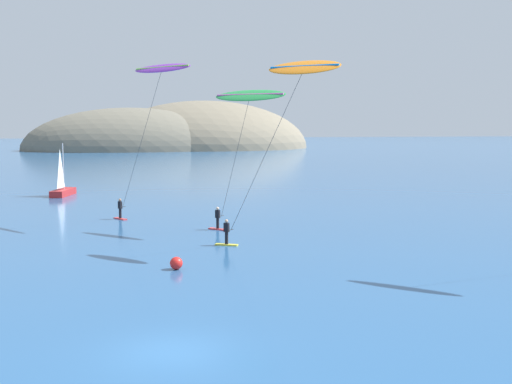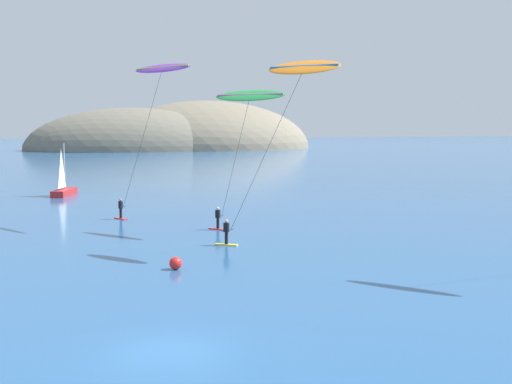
{
  "view_description": "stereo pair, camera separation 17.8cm",
  "coord_description": "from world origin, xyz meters",
  "views": [
    {
      "loc": [
        -1.0,
        -21.85,
        8.05
      ],
      "look_at": [
        6.9,
        21.27,
        3.22
      ],
      "focal_mm": 45.0,
      "sensor_mm": 36.0,
      "label": 1
    },
    {
      "loc": [
        -0.82,
        -21.88,
        8.05
      ],
      "look_at": [
        6.9,
        21.27,
        3.22
      ],
      "focal_mm": 45.0,
      "sensor_mm": 36.0,
      "label": 2
    }
  ],
  "objects": [
    {
      "name": "kitesurfer_orange",
      "position": [
        8.43,
        15.8,
        10.43
      ],
      "size": [
        7.27,
        6.14,
        11.77
      ],
      "color": "yellow",
      "rests_on": "ground"
    },
    {
      "name": "marker_buoy",
      "position": [
        0.9,
        12.72,
        0.35
      ],
      "size": [
        0.7,
        0.7,
        0.7
      ],
      "primitive_type": "sphere",
      "color": "red",
      "rests_on": "ground"
    },
    {
      "name": "kitesurfer_purple",
      "position": [
        0.55,
        28.11,
        11.08
      ],
      "size": [
        6.38,
        7.47,
        12.47
      ],
      "color": "red",
      "rests_on": "ground"
    },
    {
      "name": "kitesurfer_green",
      "position": [
        6.68,
        23.53,
        9.22
      ],
      "size": [
        5.41,
        4.92,
        10.38
      ],
      "color": "red",
      "rests_on": "ground"
    },
    {
      "name": "headland_island",
      "position": [
        12.03,
        172.14,
        0.0
      ],
      "size": [
        84.12,
        55.04,
        28.89
      ],
      "color": "#7A705B",
      "rests_on": "ground"
    },
    {
      "name": "ground_plane",
      "position": [
        0.0,
        0.0,
        0.0
      ],
      "size": [
        600.0,
        600.0,
        0.0
      ],
      "primitive_type": "plane",
      "color": "#285689"
    },
    {
      "name": "sailboat_near",
      "position": [
        -9.14,
        50.59,
        0.64
      ],
      "size": [
        2.42,
        5.96,
        5.7
      ],
      "color": "#B22323",
      "rests_on": "ground"
    }
  ]
}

